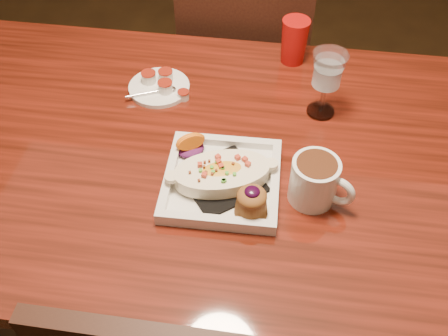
# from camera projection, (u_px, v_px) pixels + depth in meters

# --- Properties ---
(floor) EXTENTS (7.00, 7.00, 0.00)m
(floor) POSITION_uv_depth(u_px,v_px,m) (219.00, 305.00, 1.69)
(floor) COLOR black
(floor) RESTS_ON ground
(table) EXTENTS (1.50, 0.90, 0.75)m
(table) POSITION_uv_depth(u_px,v_px,m) (217.00, 180.00, 1.20)
(table) COLOR maroon
(table) RESTS_ON floor
(chair_far) EXTENTS (0.42, 0.42, 0.93)m
(chair_far) POSITION_uv_depth(u_px,v_px,m) (245.00, 71.00, 1.73)
(chair_far) COLOR black
(chair_far) RESTS_ON floor
(plate) EXTENTS (0.25, 0.25, 0.08)m
(plate) POSITION_uv_depth(u_px,v_px,m) (225.00, 179.00, 1.04)
(plate) COLOR white
(plate) RESTS_ON table
(coffee_mug) EXTENTS (0.13, 0.10, 0.10)m
(coffee_mug) POSITION_uv_depth(u_px,v_px,m) (316.00, 180.00, 1.00)
(coffee_mug) COLOR white
(coffee_mug) RESTS_ON table
(goblet) EXTENTS (0.08, 0.08, 0.17)m
(goblet) POSITION_uv_depth(u_px,v_px,m) (328.00, 73.00, 1.14)
(goblet) COLOR silver
(goblet) RESTS_ON table
(saucer) EXTENTS (0.16, 0.16, 0.11)m
(saucer) POSITION_uv_depth(u_px,v_px,m) (159.00, 85.00, 1.27)
(saucer) COLOR white
(saucer) RESTS_ON table
(creamer_loose) EXTENTS (0.03, 0.03, 0.02)m
(creamer_loose) POSITION_uv_depth(u_px,v_px,m) (183.00, 95.00, 1.25)
(creamer_loose) COLOR silver
(creamer_loose) RESTS_ON table
(red_tumbler) EXTENTS (0.07, 0.07, 0.12)m
(red_tumbler) POSITION_uv_depth(u_px,v_px,m) (294.00, 41.00, 1.32)
(red_tumbler) COLOR #B50F0C
(red_tumbler) RESTS_ON table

